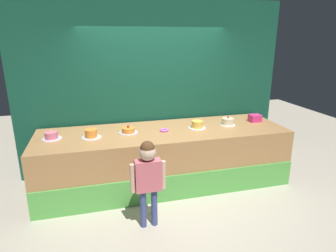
{
  "coord_description": "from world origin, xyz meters",
  "views": [
    {
      "loc": [
        -1.06,
        -3.65,
        2.33
      ],
      "look_at": [
        0.01,
        0.36,
        1.05
      ],
      "focal_mm": 30.85,
      "sensor_mm": 36.0,
      "label": 1
    }
  ],
  "objects_px": {
    "pink_box": "(255,118)",
    "donut": "(164,130)",
    "child_figure": "(148,173)",
    "cake_far_right": "(228,122)",
    "cake_center": "(128,131)",
    "cake_far_left": "(51,136)",
    "cake_left": "(91,134)",
    "cake_right": "(197,125)"
  },
  "relations": [
    {
      "from": "pink_box",
      "to": "donut",
      "type": "relative_size",
      "value": 1.41
    },
    {
      "from": "pink_box",
      "to": "cake_far_left",
      "type": "distance_m",
      "value": 3.36
    },
    {
      "from": "child_figure",
      "to": "cake_far_left",
      "type": "bearing_deg",
      "value": 137.2
    },
    {
      "from": "child_figure",
      "to": "cake_right",
      "type": "height_order",
      "value": "child_figure"
    },
    {
      "from": "child_figure",
      "to": "cake_center",
      "type": "height_order",
      "value": "child_figure"
    },
    {
      "from": "pink_box",
      "to": "cake_far_left",
      "type": "bearing_deg",
      "value": -178.97
    },
    {
      "from": "child_figure",
      "to": "cake_center",
      "type": "xyz_separation_m",
      "value": [
        -0.09,
        1.11,
        0.2
      ]
    },
    {
      "from": "pink_box",
      "to": "donut",
      "type": "height_order",
      "value": "pink_box"
    },
    {
      "from": "donut",
      "to": "cake_far_left",
      "type": "bearing_deg",
      "value": 177.8
    },
    {
      "from": "donut",
      "to": "cake_left",
      "type": "bearing_deg",
      "value": -178.75
    },
    {
      "from": "cake_center",
      "to": "child_figure",
      "type": "bearing_deg",
      "value": -85.48
    },
    {
      "from": "cake_left",
      "to": "cake_right",
      "type": "relative_size",
      "value": 1.04
    },
    {
      "from": "donut",
      "to": "cake_center",
      "type": "distance_m",
      "value": 0.56
    },
    {
      "from": "child_figure",
      "to": "cake_right",
      "type": "bearing_deg",
      "value": 45.99
    },
    {
      "from": "pink_box",
      "to": "cake_center",
      "type": "height_order",
      "value": "cake_center"
    },
    {
      "from": "cake_far_right",
      "to": "pink_box",
      "type": "bearing_deg",
      "value": 7.88
    },
    {
      "from": "cake_center",
      "to": "donut",
      "type": "bearing_deg",
      "value": -5.86
    },
    {
      "from": "cake_right",
      "to": "cake_far_right",
      "type": "distance_m",
      "value": 0.56
    },
    {
      "from": "cake_right",
      "to": "cake_far_right",
      "type": "xyz_separation_m",
      "value": [
        0.56,
        0.03,
        0.0
      ]
    },
    {
      "from": "cake_right",
      "to": "cake_far_right",
      "type": "height_order",
      "value": "cake_right"
    },
    {
      "from": "child_figure",
      "to": "pink_box",
      "type": "bearing_deg",
      "value": 28.71
    },
    {
      "from": "cake_far_left",
      "to": "cake_far_right",
      "type": "distance_m",
      "value": 2.8
    },
    {
      "from": "pink_box",
      "to": "cake_far_left",
      "type": "height_order",
      "value": "cake_far_left"
    },
    {
      "from": "pink_box",
      "to": "cake_far_right",
      "type": "xyz_separation_m",
      "value": [
        -0.56,
        -0.08,
        -0.0
      ]
    },
    {
      "from": "cake_right",
      "to": "donut",
      "type": "bearing_deg",
      "value": -178.54
    },
    {
      "from": "child_figure",
      "to": "donut",
      "type": "relative_size",
      "value": 8.54
    },
    {
      "from": "pink_box",
      "to": "cake_left",
      "type": "distance_m",
      "value": 2.8
    },
    {
      "from": "donut",
      "to": "cake_right",
      "type": "bearing_deg",
      "value": 1.46
    },
    {
      "from": "cake_far_left",
      "to": "cake_center",
      "type": "relative_size",
      "value": 0.96
    },
    {
      "from": "pink_box",
      "to": "cake_right",
      "type": "bearing_deg",
      "value": -174.37
    },
    {
      "from": "pink_box",
      "to": "cake_center",
      "type": "xyz_separation_m",
      "value": [
        -2.24,
        -0.07,
        -0.02
      ]
    },
    {
      "from": "pink_box",
      "to": "cake_left",
      "type": "bearing_deg",
      "value": -176.95
    },
    {
      "from": "cake_left",
      "to": "donut",
      "type": "bearing_deg",
      "value": 1.25
    },
    {
      "from": "child_figure",
      "to": "donut",
      "type": "distance_m",
      "value": 1.17
    },
    {
      "from": "pink_box",
      "to": "cake_right",
      "type": "xyz_separation_m",
      "value": [
        -1.12,
        -0.11,
        -0.0
      ]
    },
    {
      "from": "child_figure",
      "to": "cake_far_left",
      "type": "distance_m",
      "value": 1.66
    },
    {
      "from": "donut",
      "to": "cake_far_left",
      "type": "relative_size",
      "value": 0.47
    },
    {
      "from": "cake_far_right",
      "to": "cake_center",
      "type": "bearing_deg",
      "value": 179.65
    },
    {
      "from": "cake_center",
      "to": "pink_box",
      "type": "bearing_deg",
      "value": 1.72
    },
    {
      "from": "child_figure",
      "to": "cake_center",
      "type": "bearing_deg",
      "value": 94.52
    },
    {
      "from": "child_figure",
      "to": "cake_left",
      "type": "relative_size",
      "value": 3.96
    },
    {
      "from": "donut",
      "to": "cake_right",
      "type": "height_order",
      "value": "cake_right"
    }
  ]
}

